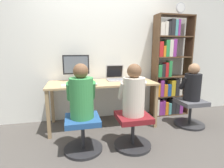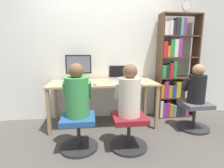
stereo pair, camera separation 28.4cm
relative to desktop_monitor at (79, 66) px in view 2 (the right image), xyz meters
name	(u,v)px [view 2 (the right image)]	position (x,y,z in m)	size (l,w,h in m)	color
ground_plane	(105,133)	(0.42, -0.57, -1.03)	(14.00, 14.00, 0.00)	#4C4742
wall_back	(101,51)	(0.42, 0.20, 0.27)	(10.00, 0.05, 2.60)	silver
desk	(103,86)	(0.42, -0.21, -0.33)	(1.82, 0.70, 0.78)	tan
desktop_monitor	(79,66)	(0.00, 0.00, 0.00)	(0.45, 0.16, 0.46)	black
laptop	(118,77)	(0.71, -0.06, -0.20)	(0.34, 0.33, 0.27)	#B7B7BC
keyboard	(76,84)	(-0.02, -0.43, -0.24)	(0.45, 0.16, 0.03)	silver
computer_mouse_by_keyboard	(95,84)	(0.27, -0.44, -0.23)	(0.07, 0.11, 0.04)	#99999E
office_chair_left	(79,131)	(0.03, -0.95, -0.78)	(0.51, 0.51, 0.47)	#262628
office_chair_right	(129,130)	(0.71, -1.01, -0.78)	(0.51, 0.51, 0.47)	#262628
person_at_monitor	(77,94)	(0.03, -0.95, -0.26)	(0.37, 0.34, 0.70)	#388C47
person_at_laptop	(129,93)	(0.71, -1.01, -0.26)	(0.36, 0.33, 0.69)	beige
bookshelf	(174,73)	(1.80, -0.01, -0.15)	(0.75, 0.26, 1.97)	#513823
desk_clock	(187,6)	(1.94, -0.06, 1.05)	(0.19, 0.03, 0.21)	#B2B2B7
office_chair_side	(194,114)	(1.93, -0.59, -0.78)	(0.51, 0.51, 0.47)	#262628
person_near_shelf	(197,86)	(1.93, -0.58, -0.29)	(0.34, 0.30, 0.64)	black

